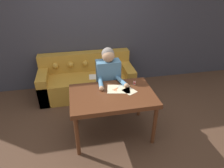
{
  "coord_description": "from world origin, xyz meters",
  "views": [
    {
      "loc": [
        -0.4,
        -2.52,
        2.39
      ],
      "look_at": [
        0.12,
        0.08,
        0.86
      ],
      "focal_mm": 32.0,
      "sensor_mm": 36.0,
      "label": 1
    }
  ],
  "objects_px": {
    "person": "(108,82)",
    "thread_spool": "(134,83)",
    "dining_table": "(112,98)",
    "couch": "(87,80)",
    "scissors": "(117,89)"
  },
  "relations": [
    {
      "from": "scissors",
      "to": "thread_spool",
      "type": "distance_m",
      "value": 0.33
    },
    {
      "from": "thread_spool",
      "to": "person",
      "type": "bearing_deg",
      "value": 138.68
    },
    {
      "from": "dining_table",
      "to": "scissors",
      "type": "height_order",
      "value": "scissors"
    },
    {
      "from": "couch",
      "to": "person",
      "type": "xyz_separation_m",
      "value": [
        0.33,
        -0.82,
        0.36
      ]
    },
    {
      "from": "couch",
      "to": "person",
      "type": "height_order",
      "value": "person"
    },
    {
      "from": "dining_table",
      "to": "couch",
      "type": "relative_size",
      "value": 0.65
    },
    {
      "from": "couch",
      "to": "thread_spool",
      "type": "distance_m",
      "value": 1.43
    },
    {
      "from": "person",
      "to": "thread_spool",
      "type": "bearing_deg",
      "value": -41.32
    },
    {
      "from": "scissors",
      "to": "thread_spool",
      "type": "relative_size",
      "value": 4.78
    },
    {
      "from": "thread_spool",
      "to": "dining_table",
      "type": "bearing_deg",
      "value": -152.13
    },
    {
      "from": "person",
      "to": "thread_spool",
      "type": "xyz_separation_m",
      "value": [
        0.37,
        -0.33,
        0.12
      ]
    },
    {
      "from": "dining_table",
      "to": "thread_spool",
      "type": "bearing_deg",
      "value": 27.87
    },
    {
      "from": "person",
      "to": "thread_spool",
      "type": "height_order",
      "value": "person"
    },
    {
      "from": "dining_table",
      "to": "thread_spool",
      "type": "distance_m",
      "value": 0.48
    },
    {
      "from": "dining_table",
      "to": "couch",
      "type": "bearing_deg",
      "value": 101.96
    }
  ]
}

